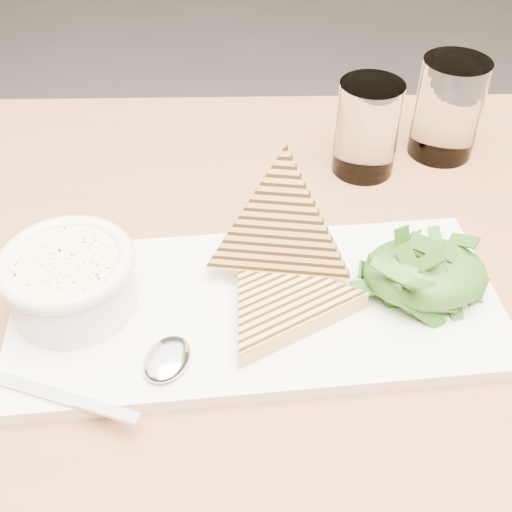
{
  "coord_description": "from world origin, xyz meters",
  "views": [
    {
      "loc": [
        -0.24,
        -0.27,
        1.18
      ],
      "look_at": [
        -0.22,
        0.13,
        0.82
      ],
      "focal_mm": 45.0,
      "sensor_mm": 36.0,
      "label": 1
    }
  ],
  "objects_px": {
    "soup_bowl": "(72,286)",
    "table_top": "(345,359)",
    "platter": "(257,308)",
    "glass_near": "(367,128)",
    "glass_far": "(448,109)"
  },
  "relations": [
    {
      "from": "soup_bowl",
      "to": "table_top",
      "type": "bearing_deg",
      "value": -10.02
    },
    {
      "from": "platter",
      "to": "glass_near",
      "type": "bearing_deg",
      "value": 59.77
    },
    {
      "from": "platter",
      "to": "soup_bowl",
      "type": "distance_m",
      "value": 0.16
    },
    {
      "from": "soup_bowl",
      "to": "glass_far",
      "type": "xyz_separation_m",
      "value": [
        0.38,
        0.25,
        0.02
      ]
    },
    {
      "from": "soup_bowl",
      "to": "glass_near",
      "type": "bearing_deg",
      "value": 37.23
    },
    {
      "from": "table_top",
      "to": "glass_near",
      "type": "height_order",
      "value": "glass_near"
    },
    {
      "from": "soup_bowl",
      "to": "glass_far",
      "type": "height_order",
      "value": "glass_far"
    },
    {
      "from": "table_top",
      "to": "glass_near",
      "type": "xyz_separation_m",
      "value": [
        0.05,
        0.25,
        0.07
      ]
    },
    {
      "from": "soup_bowl",
      "to": "glass_far",
      "type": "distance_m",
      "value": 0.45
    },
    {
      "from": "glass_far",
      "to": "table_top",
      "type": "bearing_deg",
      "value": -117.31
    },
    {
      "from": "soup_bowl",
      "to": "glass_near",
      "type": "distance_m",
      "value": 0.35
    },
    {
      "from": "glass_near",
      "to": "soup_bowl",
      "type": "bearing_deg",
      "value": -142.77
    },
    {
      "from": "glass_far",
      "to": "glass_near",
      "type": "bearing_deg",
      "value": -161.29
    },
    {
      "from": "platter",
      "to": "glass_far",
      "type": "bearing_deg",
      "value": 48.35
    },
    {
      "from": "glass_near",
      "to": "glass_far",
      "type": "xyz_separation_m",
      "value": [
        0.1,
        0.03,
        0.0
      ]
    }
  ]
}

